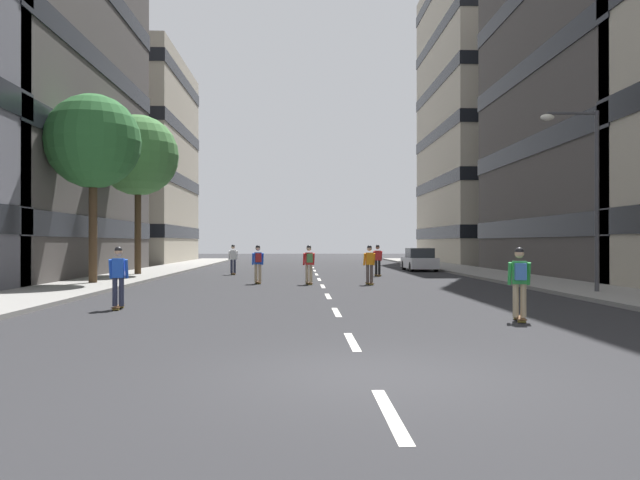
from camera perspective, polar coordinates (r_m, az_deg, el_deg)
ground_plane at (r=33.10m, az=-0.14°, el=-3.51°), size 145.31×145.31×0.00m
sidewalk_left at (r=37.22m, az=-15.97°, el=-3.03°), size 3.61×66.60×0.14m
sidewalk_right at (r=37.76m, az=15.17°, el=-2.99°), size 3.61×66.60×0.14m
lane_markings at (r=34.38m, az=-0.21°, el=-3.38°), size 0.16×57.20×0.01m
building_left_far at (r=62.12m, az=-20.14°, el=6.85°), size 17.08×16.90×18.91m
building_right_far at (r=63.48m, az=18.14°, el=10.82°), size 17.08×18.67×27.93m
parked_car_near at (r=42.30m, az=9.09°, el=-1.85°), size 1.82×4.40×1.52m
street_tree_near at (r=29.29m, az=-20.08°, el=8.43°), size 4.12×4.12×8.25m
street_tree_mid at (r=36.52m, az=-16.35°, el=7.42°), size 4.50×4.50×8.89m
streetlamp_right at (r=24.40m, az=23.25°, el=5.07°), size 2.13×0.30×6.50m
skater_0 at (r=36.93m, az=-7.97°, el=-1.64°), size 0.57×0.92×1.78m
skater_1 at (r=18.51m, az=-18.01°, el=-3.03°), size 0.55×0.91×1.78m
skater_2 at (r=15.69m, az=17.83°, el=-3.42°), size 0.56×0.92×1.78m
skater_3 at (r=28.65m, az=-5.71°, el=-1.99°), size 0.56×0.92×1.78m
skater_4 at (r=27.95m, az=4.56°, el=-2.09°), size 0.56×0.92×1.78m
skater_5 at (r=28.01m, az=-1.01°, el=-2.03°), size 0.56×0.92×1.78m
skater_6 at (r=35.07m, az=5.31°, el=-1.72°), size 0.56×0.92×1.78m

